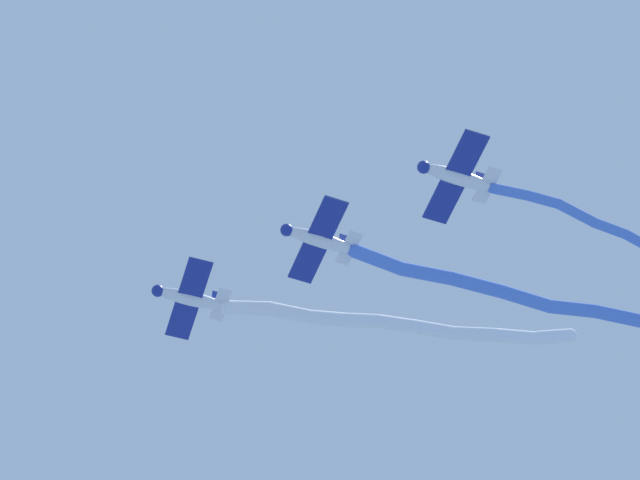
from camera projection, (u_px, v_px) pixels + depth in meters
The scene contains 6 objects.
airplane_lead at pixel (190, 298), 79.89m from camera, with size 5.30×6.87×1.71m.
smoke_trail_lead at pixel (403, 325), 83.26m from camera, with size 24.06×7.84×4.08m.
airplane_left_wing at pixel (318, 239), 77.33m from camera, with size 5.28×6.80×1.71m.
smoke_trail_left_wing at pixel (551, 299), 79.50m from camera, with size 26.13×8.26×2.03m.
airplane_right_wing at pixel (456, 177), 74.77m from camera, with size 5.29×6.83×1.71m.
smoke_trail_right_wing at pixel (618, 238), 78.62m from camera, with size 15.86×12.12×2.48m.
Camera 1 is at (9.79, -53.50, 2.99)m, focal length 69.35 mm.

